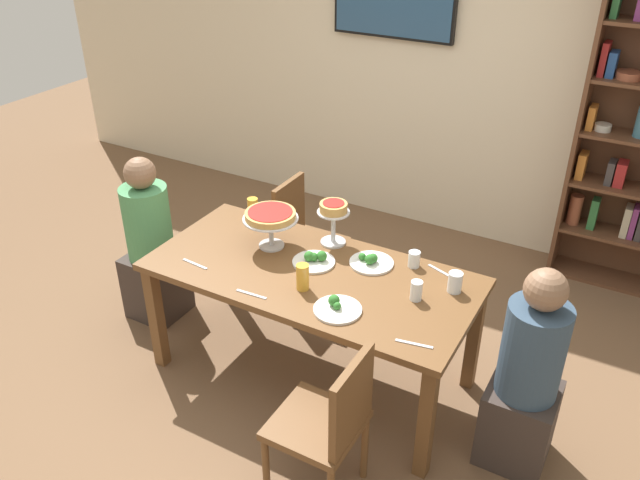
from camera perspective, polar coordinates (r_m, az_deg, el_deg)
The scene contains 21 objects.
ground_plane at distance 4.04m, azimuth -0.71°, elevation -11.60°, with size 12.00×12.00×0.00m, color brown.
rear_partition at distance 5.20m, azimuth 11.86°, elevation 15.20°, with size 8.00×0.12×2.80m, color beige.
dining_table at distance 3.64m, azimuth -0.78°, elevation -3.90°, with size 1.83×0.86×0.74m.
diner_head_east at distance 3.40m, azimuth 17.66°, elevation -11.97°, with size 0.34×0.34×1.15m.
diner_head_west at distance 4.40m, azimuth -14.59°, elevation -0.92°, with size 0.34×0.34×1.15m.
chair_near_right at distance 3.08m, azimuth 0.83°, elevation -15.68°, with size 0.40×0.40×0.87m.
chair_far_left at distance 4.44m, azimuth -1.49°, elevation 0.38°, with size 0.40×0.40×0.87m.
deep_dish_pizza_stand at distance 3.74m, azimuth -4.39°, elevation 1.97°, with size 0.32×0.32×0.23m.
personal_pizza_stand at distance 3.76m, azimuth 1.19°, elevation 2.33°, with size 0.19×0.19×0.27m.
salad_plate_near_diner at distance 3.65m, azimuth -0.51°, elevation -1.75°, with size 0.24×0.24×0.07m.
salad_plate_far_diner at distance 3.28m, azimuth 1.50°, elevation -5.97°, with size 0.25×0.25×0.07m.
salad_plate_spare at distance 3.65m, azimuth 4.49°, elevation -1.88°, with size 0.25×0.25×0.07m.
beer_glass_amber_tall at distance 3.41m, azimuth -1.54°, elevation -3.28°, with size 0.07×0.07×0.15m, color gold.
beer_glass_amber_short at distance 4.08m, azimuth -5.92°, elevation 2.67°, with size 0.07×0.07×0.15m, color gold.
water_glass_clear_near at distance 3.47m, azimuth 11.80°, elevation -3.66°, with size 0.08×0.08×0.11m, color white.
water_glass_clear_far at distance 3.65m, azimuth 8.28°, elevation -1.68°, with size 0.07×0.07×0.09m, color white.
water_glass_clear_spare at distance 3.37m, azimuth 8.47°, elevation -4.43°, with size 0.06×0.06×0.11m, color white.
cutlery_fork_near at distance 3.42m, azimuth -6.06°, elevation -4.77°, with size 0.18×0.02×0.01m, color silver.
cutlery_knife_near at distance 3.65m, azimuth 10.59°, elevation -2.74°, with size 0.18×0.02×0.01m, color silver.
cutlery_fork_far at distance 3.72m, azimuth -10.94°, elevation -2.08°, with size 0.18×0.02×0.01m, color silver.
cutlery_knife_far at distance 3.11m, azimuth 8.28°, elevation -9.03°, with size 0.18×0.02×0.01m, color silver.
Camera 1 is at (1.52, -2.60, 2.70)m, focal length 36.36 mm.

